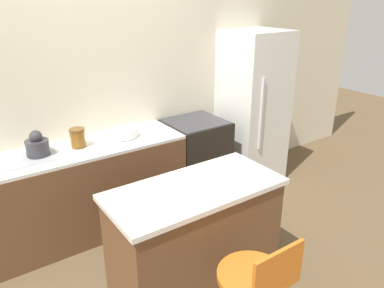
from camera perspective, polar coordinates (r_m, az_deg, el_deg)
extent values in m
plane|color=brown|center=(3.77, -10.06, -13.85)|extent=(14.00, 14.00, 0.00)
cube|color=beige|center=(3.77, -15.55, 7.61)|extent=(8.00, 0.06, 2.60)
cube|color=brown|center=(3.71, -16.91, -7.32)|extent=(2.05, 0.59, 0.86)
cube|color=white|center=(3.52, -17.71, -0.99)|extent=(2.05, 0.59, 0.03)
cube|color=#9EA3A8|center=(3.44, -23.39, -2.00)|extent=(0.44, 0.32, 0.01)
cube|color=brown|center=(2.98, 0.45, -14.39)|extent=(1.26, 0.58, 0.85)
cube|color=white|center=(2.73, 0.48, -6.88)|extent=(1.31, 0.62, 0.04)
cube|color=black|center=(4.23, 0.51, -2.30)|extent=(0.63, 0.59, 0.89)
cube|color=black|center=(4.07, 2.94, -5.46)|extent=(0.44, 0.01, 0.31)
cube|color=#333338|center=(4.06, 0.53, 3.47)|extent=(0.59, 0.56, 0.01)
cube|color=silver|center=(4.54, 9.23, 5.35)|extent=(0.67, 0.64, 1.81)
cube|color=silver|center=(4.18, 10.53, 4.42)|extent=(0.02, 0.02, 0.81)
cylinder|color=orange|center=(2.47, 9.24, -19.27)|extent=(0.45, 0.45, 0.04)
cube|color=orange|center=(2.26, 12.97, -18.52)|extent=(0.38, 0.02, 0.29)
cylinder|color=#333338|center=(3.45, -22.47, -0.53)|extent=(0.19, 0.19, 0.14)
sphere|color=#333338|center=(3.41, -22.72, 1.05)|extent=(0.11, 0.11, 0.11)
cylinder|color=white|center=(3.67, -10.37, 1.73)|extent=(0.27, 0.27, 0.08)
cylinder|color=brown|center=(3.52, -17.02, 0.82)|extent=(0.13, 0.13, 0.15)
cylinder|color=brown|center=(3.49, -17.17, 2.10)|extent=(0.14, 0.14, 0.02)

